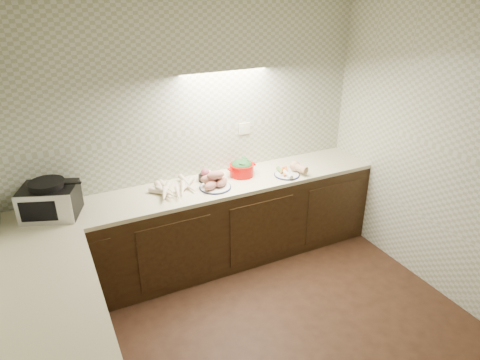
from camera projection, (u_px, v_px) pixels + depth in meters
name	position (u px, v px, depth m)	size (l,w,h in m)	color
room	(296.00, 174.00, 2.64)	(3.60, 3.60, 2.60)	black
counter	(169.00, 293.00, 3.42)	(3.60, 3.60, 0.90)	black
toaster_oven	(50.00, 200.00, 3.58)	(0.53, 0.48, 0.32)	black
parsnip_pile	(179.00, 188.00, 4.05)	(0.45, 0.45, 0.08)	beige
sweet_potato_plate	(214.00, 182.00, 4.10)	(0.31, 0.31, 0.18)	#0F1339
onion_bowl	(206.00, 176.00, 4.26)	(0.17, 0.17, 0.13)	black
dutch_oven	(242.00, 168.00, 4.36)	(0.31, 0.27, 0.17)	#C50400
veg_plate	(290.00, 170.00, 4.41)	(0.32, 0.30, 0.12)	#0F1339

